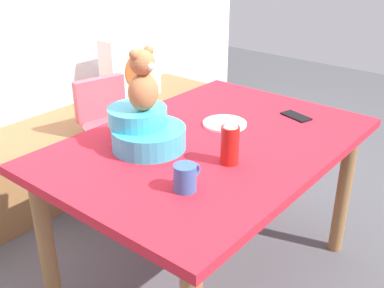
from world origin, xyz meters
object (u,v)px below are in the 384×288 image
at_px(pillow_floral_right, 131,68).
at_px(ketchup_bottle, 230,142).
at_px(cell_phone, 296,116).
at_px(dinner_plate_near, 225,124).
at_px(infant_seat_teal, 145,130).
at_px(dining_table, 210,160).
at_px(teddy_bear, 143,81).
at_px(coffee_mug, 186,177).
at_px(highchair, 113,129).

xyz_separation_m(pillow_floral_right, ketchup_bottle, (-0.82, -1.39, 0.15)).
relative_size(ketchup_bottle, cell_phone, 1.28).
xyz_separation_m(dinner_plate_near, cell_phone, (0.29, -0.21, -0.00)).
bearing_deg(infant_seat_teal, dinner_plate_near, -16.84).
bearing_deg(pillow_floral_right, dining_table, -119.88).
height_order(teddy_bear, cell_phone, teddy_bear).
bearing_deg(dinner_plate_near, infant_seat_teal, 163.16).
bearing_deg(dining_table, coffee_mug, -154.36).
distance_m(ketchup_bottle, cell_phone, 0.59).
bearing_deg(dining_table, pillow_floral_right, 60.12).
bearing_deg(cell_phone, highchair, -55.43).
bearing_deg(ketchup_bottle, pillow_floral_right, 59.61).
distance_m(infant_seat_teal, cell_phone, 0.76).
bearing_deg(teddy_bear, dining_table, -36.94).
height_order(dinner_plate_near, cell_phone, dinner_plate_near).
height_order(ketchup_bottle, coffee_mug, ketchup_bottle).
relative_size(dining_table, infant_seat_teal, 4.20).
height_order(dining_table, teddy_bear, teddy_bear).
relative_size(pillow_floral_right, coffee_mug, 3.67).
bearing_deg(coffee_mug, ketchup_bottle, -0.37).
relative_size(highchair, teddy_bear, 3.16).
bearing_deg(dining_table, ketchup_bottle, -123.63).
bearing_deg(infant_seat_teal, highchair, 60.00).
relative_size(highchair, infant_seat_teal, 2.39).
bearing_deg(infant_seat_teal, ketchup_bottle, -74.42).
distance_m(highchair, teddy_bear, 0.88).
distance_m(ketchup_bottle, dinner_plate_near, 0.38).
distance_m(dinner_plate_near, cell_phone, 0.36).
bearing_deg(coffee_mug, dinner_plate_near, 22.61).
relative_size(teddy_bear, cell_phone, 1.74).
distance_m(dining_table, teddy_bear, 0.46).
bearing_deg(dinner_plate_near, ketchup_bottle, -141.81).
relative_size(pillow_floral_right, ketchup_bottle, 2.38).
relative_size(pillow_floral_right, teddy_bear, 1.76).
distance_m(dining_table, highchair, 0.82).
bearing_deg(coffee_mug, pillow_floral_right, 52.34).
bearing_deg(highchair, infant_seat_teal, -120.00).
bearing_deg(teddy_bear, coffee_mug, -114.70).
distance_m(highchair, dinner_plate_near, 0.78).
bearing_deg(highchair, pillow_floral_right, 37.01).
height_order(pillow_floral_right, ketchup_bottle, ketchup_bottle).
bearing_deg(dining_table, dinner_plate_near, 15.41).
height_order(infant_seat_teal, cell_phone, infant_seat_teal).
distance_m(pillow_floral_right, dinner_plate_near, 1.28).
bearing_deg(infant_seat_teal, dining_table, -37.03).
xyz_separation_m(infant_seat_teal, ketchup_bottle, (0.10, -0.35, 0.02)).
xyz_separation_m(pillow_floral_right, coffee_mug, (-1.07, -1.39, 0.11)).
bearing_deg(dinner_plate_near, pillow_floral_right, 65.75).
xyz_separation_m(dining_table, infant_seat_teal, (-0.22, 0.17, 0.17)).
distance_m(pillow_floral_right, cell_phone, 1.39).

